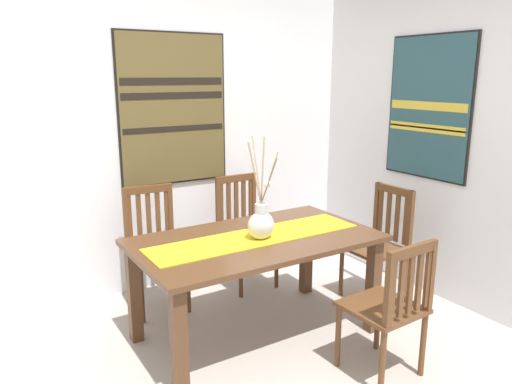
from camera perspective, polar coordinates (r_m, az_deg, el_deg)
The scene contains 11 objects.
wall_back at distance 4.18m, azimuth -11.23°, elevation 7.16°, with size 6.40×0.12×2.70m, color silver.
wall_side at distance 3.93m, azimuth 26.68°, elevation 5.57°, with size 0.12×6.40×2.70m, color silver.
dining_table at distance 3.33m, azimuth -0.01°, elevation -7.13°, with size 1.64×0.93×0.73m.
table_runner at distance 3.29m, azimuth -0.01°, elevation -5.31°, with size 1.51×0.36×0.01m, color gold.
centerpiece_vase at distance 3.22m, azimuth 0.61°, elevation -3.57°, with size 0.19×0.33×0.68m.
chair_0 at distance 3.91m, azimuth -11.86°, elevation -6.27°, with size 0.45×0.45×0.96m.
chair_1 at distance 4.24m, azimuth -1.47°, elevation -4.41°, with size 0.43×0.43×0.95m.
chair_2 at distance 4.09m, azimuth 14.37°, elevation -5.72°, with size 0.42×0.42×0.93m.
chair_3 at distance 3.07m, azimuth 15.51°, elevation -12.71°, with size 0.43×0.43×0.88m.
painting_on_back_wall at distance 4.14m, azimuth -9.69°, elevation 9.54°, with size 0.95×0.05×1.24m.
painting_on_side_wall at distance 4.19m, azimuth 19.65°, elevation 9.30°, with size 0.05×0.79×1.14m.
Camera 1 is at (-1.47, -2.03, 1.80)m, focal length 34.05 mm.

